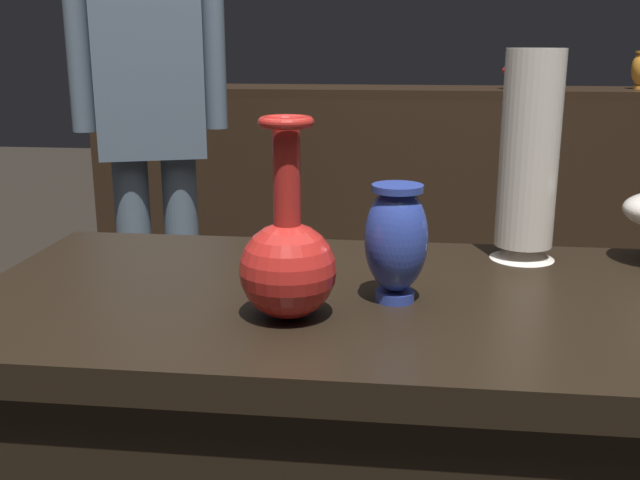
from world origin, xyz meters
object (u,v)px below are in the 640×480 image
(vase_centerpiece, at_px, (288,259))
(vase_left_accent, at_px, (529,159))
(shelf_vase_right, at_px, (516,71))
(vase_right_accent, at_px, (396,239))
(shelf_vase_far_left, at_px, (157,56))
(visitor_near_left, at_px, (151,103))

(vase_centerpiece, xyz_separation_m, vase_left_accent, (0.38, 0.34, 0.10))
(vase_left_accent, height_order, shelf_vase_right, vase_left_accent)
(vase_left_accent, xyz_separation_m, vase_right_accent, (-0.23, -0.26, -0.09))
(vase_left_accent, xyz_separation_m, shelf_vase_far_left, (-1.34, 1.95, 0.14))
(visitor_near_left, bearing_deg, vase_right_accent, 104.38)
(shelf_vase_right, bearing_deg, visitor_near_left, -140.36)
(shelf_vase_far_left, xyz_separation_m, visitor_near_left, (0.33, -1.06, -0.12))
(vase_right_accent, bearing_deg, shelf_vase_far_left, 116.70)
(vase_left_accent, distance_m, shelf_vase_far_left, 2.37)
(vase_left_accent, height_order, visitor_near_left, visitor_near_left)
(vase_centerpiece, distance_m, vase_right_accent, 0.17)
(vase_right_accent, relative_size, shelf_vase_right, 1.56)
(shelf_vase_far_left, distance_m, visitor_near_left, 1.11)
(shelf_vase_right, relative_size, visitor_near_left, 0.07)
(vase_left_accent, xyz_separation_m, visitor_near_left, (-1.00, 0.90, 0.02))
(vase_centerpiece, bearing_deg, visitor_near_left, 116.82)
(vase_centerpiece, bearing_deg, vase_right_accent, 30.10)
(vase_right_accent, height_order, shelf_vase_far_left, shelf_vase_far_left)
(vase_right_accent, relative_size, shelf_vase_far_left, 0.67)
(vase_left_accent, relative_size, shelf_vase_far_left, 1.39)
(visitor_near_left, bearing_deg, shelf_vase_far_left, -92.10)
(shelf_vase_right, distance_m, shelf_vase_far_left, 1.56)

